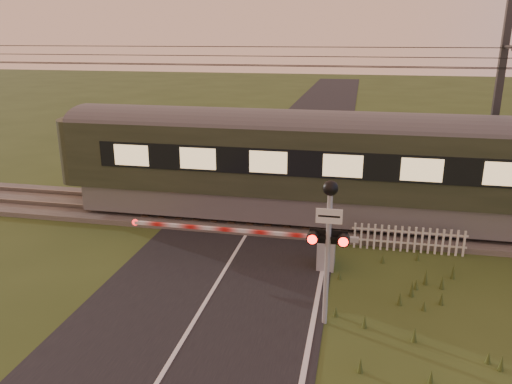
% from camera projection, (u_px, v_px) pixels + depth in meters
% --- Properties ---
extents(ground, '(160.00, 160.00, 0.00)m').
position_uv_depth(ground, '(202.00, 309.00, 12.31)').
color(ground, '#304018').
rests_on(ground, ground).
extents(road, '(6.00, 140.00, 0.03)m').
position_uv_depth(road, '(200.00, 314.00, 12.09)').
color(road, black).
rests_on(road, ground).
extents(track_bed, '(140.00, 3.40, 0.39)m').
position_uv_depth(track_bed, '(256.00, 217.00, 18.36)').
color(track_bed, '#47423D').
rests_on(track_bed, ground).
extents(overhead_wires, '(120.00, 0.62, 0.62)m').
position_uv_depth(overhead_wires, '(256.00, 58.00, 16.66)').
color(overhead_wires, black).
rests_on(overhead_wires, ground).
extents(boom_gate, '(6.92, 0.76, 1.01)m').
position_uv_depth(boom_gate, '(313.00, 248.00, 14.49)').
color(boom_gate, gray).
rests_on(boom_gate, ground).
extents(crossing_signal, '(0.89, 0.36, 3.49)m').
position_uv_depth(crossing_signal, '(329.00, 228.00, 11.00)').
color(crossing_signal, gray).
rests_on(crossing_signal, ground).
extents(picket_fence, '(3.47, 0.07, 0.84)m').
position_uv_depth(picket_fence, '(408.00, 239.00, 15.45)').
color(picket_fence, silver).
rests_on(picket_fence, ground).
extents(catenary_mast, '(0.24, 2.47, 7.62)m').
position_uv_depth(catenary_mast, '(496.00, 110.00, 17.66)').
color(catenary_mast, '#2D2D30').
rests_on(catenary_mast, ground).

